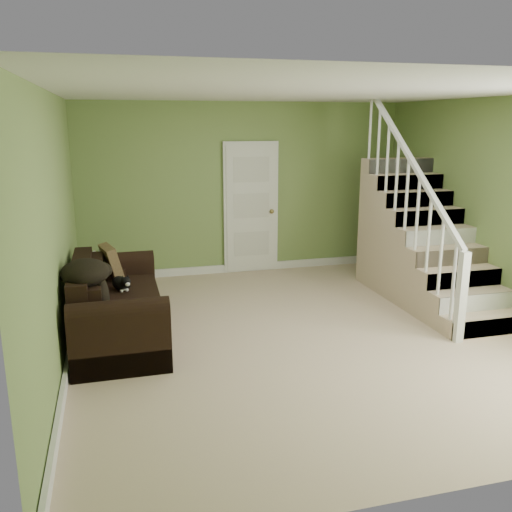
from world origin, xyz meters
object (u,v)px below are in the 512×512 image
side_table (103,289)px  cat (121,283)px  banana (122,306)px  sofa (114,309)px

side_table → cat: side_table is taller
banana → sofa: bearing=63.4°
cat → banana: cat is taller
sofa → cat: size_ratio=5.00×
cat → banana: bearing=-112.6°
side_table → cat: size_ratio=1.84×
side_table → banana: side_table is taller
sofa → banana: bearing=-79.8°
sofa → banana: 0.48m
side_table → banana: (0.20, -1.33, 0.20)m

